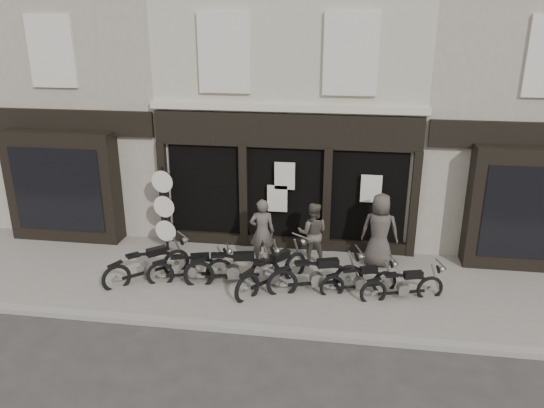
# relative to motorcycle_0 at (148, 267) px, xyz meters

# --- Properties ---
(ground_plane) EXTENTS (90.00, 90.00, 0.00)m
(ground_plane) POSITION_rel_motorcycle_0_xyz_m (3.10, -0.50, -0.43)
(ground_plane) COLOR #2D2B28
(ground_plane) RESTS_ON ground
(pavement) EXTENTS (30.00, 4.20, 0.12)m
(pavement) POSITION_rel_motorcycle_0_xyz_m (3.10, 0.40, -0.37)
(pavement) COLOR slate
(pavement) RESTS_ON ground_plane
(kerb) EXTENTS (30.00, 0.25, 0.13)m
(kerb) POSITION_rel_motorcycle_0_xyz_m (3.10, -1.75, -0.37)
(kerb) COLOR gray
(kerb) RESTS_ON ground_plane
(central_building) EXTENTS (7.30, 6.22, 8.34)m
(central_building) POSITION_rel_motorcycle_0_xyz_m (3.10, 5.45, 3.65)
(central_building) COLOR #ACA793
(central_building) RESTS_ON ground
(neighbour_left) EXTENTS (5.60, 6.73, 8.34)m
(neighbour_left) POSITION_rel_motorcycle_0_xyz_m (-3.25, 5.39, 3.61)
(neighbour_left) COLOR gray
(neighbour_left) RESTS_ON ground
(neighbour_right) EXTENTS (5.60, 6.73, 8.34)m
(neighbour_right) POSITION_rel_motorcycle_0_xyz_m (9.45, 5.39, 3.61)
(neighbour_right) COLOR gray
(neighbour_right) RESTS_ON ground
(motorcycle_0) EXTENTS (1.84, 1.72, 1.09)m
(motorcycle_0) POSITION_rel_motorcycle_0_xyz_m (0.00, 0.00, 0.00)
(motorcycle_0) COLOR black
(motorcycle_0) RESTS_ON ground
(motorcycle_1) EXTENTS (2.05, 0.89, 1.01)m
(motorcycle_1) POSITION_rel_motorcycle_0_xyz_m (1.08, 0.05, -0.03)
(motorcycle_1) COLOR black
(motorcycle_1) RESTS_ON ground
(motorcycle_2) EXTENTS (2.33, 0.86, 1.13)m
(motorcycle_2) POSITION_rel_motorcycle_0_xyz_m (2.14, 0.08, 0.02)
(motorcycle_2) COLOR black
(motorcycle_2) RESTS_ON ground
(motorcycle_3) EXTENTS (1.65, 2.05, 1.14)m
(motorcycle_3) POSITION_rel_motorcycle_0_xyz_m (3.11, 0.08, 0.02)
(motorcycle_3) COLOR black
(motorcycle_3) RESTS_ON ground
(motorcycle_4) EXTENTS (2.28, 1.02, 1.13)m
(motorcycle_4) POSITION_rel_motorcycle_0_xyz_m (4.17, 0.01, 0.02)
(motorcycle_4) COLOR black
(motorcycle_4) RESTS_ON ground
(motorcycle_5) EXTENTS (1.82, 0.87, 0.91)m
(motorcycle_5) POSITION_rel_motorcycle_0_xyz_m (5.18, 0.13, -0.07)
(motorcycle_5) COLOR black
(motorcycle_5) RESTS_ON ground
(motorcycle_6) EXTENTS (1.95, 0.86, 0.96)m
(motorcycle_6) POSITION_rel_motorcycle_0_xyz_m (6.17, -0.05, -0.05)
(motorcycle_6) COLOR black
(motorcycle_6) RESTS_ON ground
(man_left) EXTENTS (0.72, 0.54, 1.79)m
(man_left) POSITION_rel_motorcycle_0_xyz_m (2.65, 1.29, 0.58)
(man_left) COLOR #463F39
(man_left) RESTS_ON pavement
(man_centre) EXTENTS (0.81, 0.64, 1.66)m
(man_centre) POSITION_rel_motorcycle_0_xyz_m (3.94, 1.57, 0.52)
(man_centre) COLOR #47423A
(man_centre) RESTS_ON pavement
(man_right) EXTENTS (1.03, 0.75, 1.96)m
(man_right) POSITION_rel_motorcycle_0_xyz_m (5.66, 1.63, 0.67)
(man_right) COLOR #3E3734
(man_right) RESTS_ON pavement
(advert_sign_post) EXTENTS (0.61, 0.39, 2.51)m
(advert_sign_post) POSITION_rel_motorcycle_0_xyz_m (-0.12, 1.71, 0.79)
(advert_sign_post) COLOR black
(advert_sign_post) RESTS_ON ground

